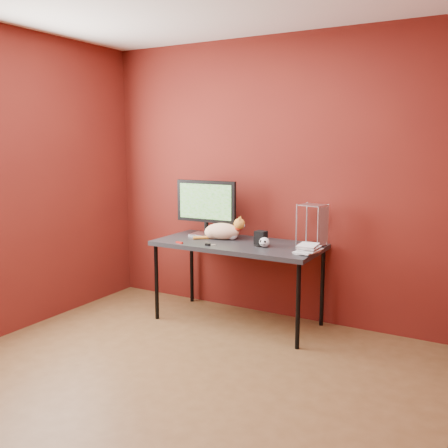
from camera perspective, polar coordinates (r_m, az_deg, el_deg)
The scene contains 11 objects.
room at distance 3.18m, azimuth -7.55°, elevation 5.62°, with size 3.52×3.52×2.61m.
desk at distance 4.51m, azimuth 1.62°, elevation -2.76°, with size 1.50×0.70×0.75m.
monitor at distance 4.76m, azimuth -2.06°, elevation 2.14°, with size 0.62×0.21×0.54m.
cat at distance 4.64m, azimuth -0.15°, elevation -0.80°, with size 0.45×0.27×0.23m.
skull_mug at distance 4.31m, azimuth 4.63°, elevation -2.08°, with size 0.09×0.09×0.09m.
speaker at distance 4.35m, azimuth 4.22°, elevation -1.73°, with size 0.12×0.12×0.13m.
book_stack at distance 4.10m, azimuth 8.90°, elevation 2.44°, with size 0.19×0.23×0.82m.
wire_rack at distance 4.41m, azimuth 10.04°, elevation -0.09°, with size 0.24×0.21×0.37m.
pocket_knife at distance 4.48m, azimuth -5.12°, elevation -2.13°, with size 0.07×0.02×0.01m, color #A0110C.
black_gadget at distance 4.36m, azimuth -1.87°, elevation -2.36°, with size 0.04×0.03×0.02m, color black.
washer at distance 4.40m, azimuth -1.22°, elevation -2.38°, with size 0.04×0.04×0.00m, color #B9B9BE.
Camera 1 is at (1.91, -2.53, 1.65)m, focal length 40.00 mm.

